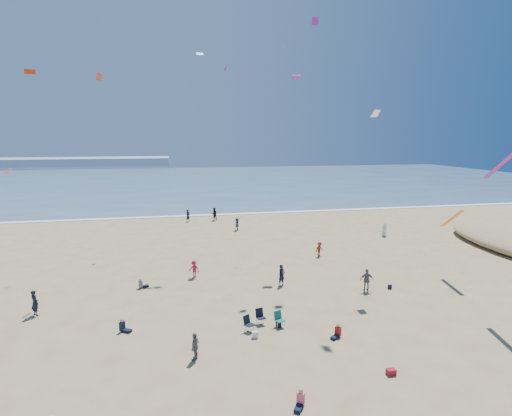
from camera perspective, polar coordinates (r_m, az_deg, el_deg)
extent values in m
plane|color=tan|center=(19.92, -1.12, -26.41)|extent=(220.00, 220.00, 0.00)
cube|color=#476B84|center=(111.43, -10.08, 3.78)|extent=(220.00, 100.00, 0.06)
cube|color=white|center=(61.97, -8.73, -1.07)|extent=(220.00, 1.20, 0.08)
cube|color=#7A8EA8|center=(194.62, -28.81, 5.77)|extent=(110.00, 20.00, 3.20)
imported|color=slate|center=(22.93, -8.69, -18.95)|extent=(0.72, 0.98, 1.54)
imported|color=black|center=(57.52, -9.69, -1.09)|extent=(0.77, 0.75, 1.78)
imported|color=black|center=(32.73, 3.68, -9.56)|extent=(0.76, 0.69, 1.75)
imported|color=black|center=(31.29, -29.05, -11.76)|extent=(0.76, 0.76, 1.78)
imported|color=black|center=(57.88, -6.00, -0.89)|extent=(1.05, 0.91, 1.88)
imported|color=#9F2616|center=(40.98, 9.05, -5.82)|extent=(1.09, 0.87, 1.47)
imported|color=slate|center=(32.73, 15.55, -9.88)|extent=(1.12, 0.68, 1.79)
imported|color=#BF1B3C|center=(34.93, -8.83, -8.61)|extent=(1.11, 1.01, 1.50)
imported|color=white|center=(51.04, 17.86, -2.92)|extent=(0.73, 0.93, 1.67)
imported|color=#33548C|center=(51.62, -2.73, -2.32)|extent=(0.71, 1.57, 1.63)
cube|color=white|center=(25.05, -0.13, -17.65)|extent=(0.35, 0.20, 0.40)
cube|color=black|center=(26.26, 3.25, -16.31)|extent=(0.30, 0.22, 0.38)
cube|color=maroon|center=(22.85, 18.73, -21.30)|extent=(0.45, 0.30, 0.30)
cube|color=black|center=(33.94, 18.57, -10.62)|extent=(0.28, 0.18, 0.34)
cube|color=#1291E1|center=(41.20, -8.04, 20.97)|extent=(0.71, 0.41, 0.30)
cube|color=green|center=(36.65, 3.97, 22.15)|extent=(0.53, 0.58, 0.51)
cube|color=red|center=(39.46, -29.59, 16.58)|extent=(0.88, 0.40, 0.42)
cube|color=purple|center=(48.07, -4.41, 19.24)|extent=(0.29, 0.85, 0.48)
cube|color=purple|center=(39.76, 5.79, 18.07)|extent=(0.83, 0.46, 0.38)
cube|color=white|center=(34.16, 16.72, 12.80)|extent=(0.65, 0.59, 0.54)
cube|color=#6F1A90|center=(39.41, 8.44, 24.92)|extent=(0.61, 0.36, 0.65)
cube|color=#E64B20|center=(36.33, -21.50, 17.04)|extent=(0.44, 0.76, 0.60)
cube|color=#F15116|center=(31.39, -31.94, 4.49)|extent=(0.77, 0.94, 0.38)
cube|color=#852493|center=(31.03, 31.63, 5.36)|extent=(0.35, 3.14, 2.21)
cube|color=orange|center=(37.54, 26.22, -1.36)|extent=(0.35, 2.64, 1.87)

